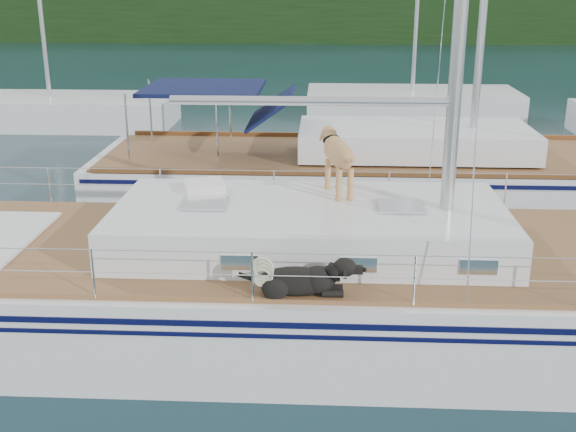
{
  "coord_description": "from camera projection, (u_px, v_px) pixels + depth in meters",
  "views": [
    {
      "loc": [
        0.97,
        -9.13,
        4.73
      ],
      "look_at": [
        0.5,
        0.2,
        1.6
      ],
      "focal_mm": 45.0,
      "sensor_mm": 36.0,
      "label": 1
    }
  ],
  "objects": [
    {
      "name": "ground",
      "position": [
        252.0,
        327.0,
        10.19
      ],
      "size": [
        120.0,
        120.0,
        0.0
      ],
      "primitive_type": "plane",
      "color": "black",
      "rests_on": "ground"
    },
    {
      "name": "tree_line",
      "position": [
        313.0,
        0.0,
        51.85
      ],
      "size": [
        90.0,
        3.0,
        6.0
      ],
      "primitive_type": "cube",
      "color": "black",
      "rests_on": "ground"
    },
    {
      "name": "main_sailboat",
      "position": [
        258.0,
        283.0,
        9.97
      ],
      "size": [
        12.0,
        3.8,
        14.01
      ],
      "color": "white",
      "rests_on": "ground"
    },
    {
      "name": "shore_bank",
      "position": [
        313.0,
        33.0,
        53.75
      ],
      "size": [
        92.0,
        1.0,
        1.2
      ],
      "primitive_type": "cube",
      "color": "#595147",
      "rests_on": "ground"
    },
    {
      "name": "neighbor_sailboat",
      "position": [
        361.0,
        177.0,
        15.39
      ],
      "size": [
        11.0,
        3.5,
        13.3
      ],
      "color": "white",
      "rests_on": "ground"
    },
    {
      "name": "bg_boat_center",
      "position": [
        412.0,
        104.0,
        25.01
      ],
      "size": [
        7.2,
        3.0,
        11.65
      ],
      "color": "white",
      "rests_on": "ground"
    },
    {
      "name": "bg_boat_west",
      "position": [
        51.0,
        112.0,
        23.69
      ],
      "size": [
        8.0,
        3.0,
        11.65
      ],
      "color": "white",
      "rests_on": "ground"
    }
  ]
}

